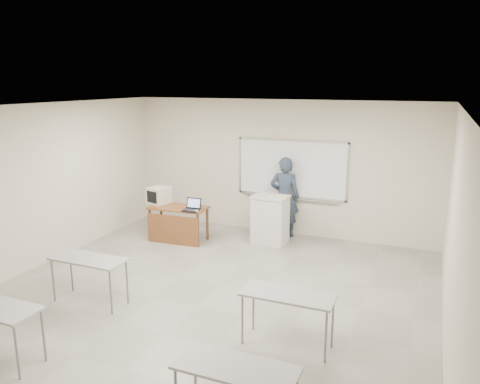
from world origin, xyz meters
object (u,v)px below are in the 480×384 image
at_px(keyboard, 278,195).
at_px(laptop, 192,208).
at_px(mouse, 197,211).
at_px(whiteboard, 292,170).
at_px(instructor_desk, 176,219).
at_px(crt_monitor, 159,195).
at_px(podium, 270,219).
at_px(presenter, 285,197).

bearing_deg(keyboard, laptop, -144.30).
bearing_deg(mouse, whiteboard, 25.21).
distance_m(whiteboard, instructor_desk, 2.74).
bearing_deg(crt_monitor, podium, 25.41).
bearing_deg(whiteboard, podium, -106.05).
relative_size(podium, laptop, 3.14).
height_order(whiteboard, presenter, whiteboard).
height_order(laptop, mouse, laptop).
bearing_deg(whiteboard, instructor_desk, -144.90).
bearing_deg(whiteboard, laptop, -138.72).
bearing_deg(presenter, mouse, 31.50).
bearing_deg(crt_monitor, keyboard, 26.49).
bearing_deg(presenter, podium, 65.67).
bearing_deg(whiteboard, presenter, -118.37).
distance_m(whiteboard, crt_monitor, 2.98).
distance_m(podium, laptop, 1.67).
height_order(crt_monitor, mouse, crt_monitor).
height_order(keyboard, presenter, presenter).
height_order(instructor_desk, laptop, laptop).
xyz_separation_m(mouse, keyboard, (1.48, 0.88, 0.28)).
xyz_separation_m(podium, keyboard, (0.15, 0.08, 0.53)).
relative_size(podium, mouse, 9.75).
relative_size(instructor_desk, crt_monitor, 2.82).
xyz_separation_m(podium, presenter, (0.13, 0.59, 0.37)).
xyz_separation_m(laptop, presenter, (1.61, 1.32, 0.08)).
relative_size(instructor_desk, laptop, 3.77).
relative_size(laptop, presenter, 0.18).
bearing_deg(instructor_desk, keyboard, 17.65).
xyz_separation_m(instructor_desk, laptop, (0.40, -0.02, 0.29)).
distance_m(instructor_desk, mouse, 0.61).
xyz_separation_m(instructor_desk, crt_monitor, (-0.55, 0.23, 0.41)).
xyz_separation_m(laptop, keyboard, (1.63, 0.80, 0.24)).
relative_size(whiteboard, instructor_desk, 1.99).
bearing_deg(keyboard, instructor_desk, -149.36).
distance_m(crt_monitor, presenter, 2.77).
bearing_deg(whiteboard, mouse, -134.67).
distance_m(whiteboard, presenter, 0.62).
xyz_separation_m(whiteboard, laptop, (-1.70, -1.49, -0.67)).
height_order(whiteboard, crt_monitor, whiteboard).
distance_m(podium, keyboard, 0.55).
bearing_deg(podium, instructor_desk, -155.78).
xyz_separation_m(whiteboard, podium, (-0.22, -0.77, -0.96)).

